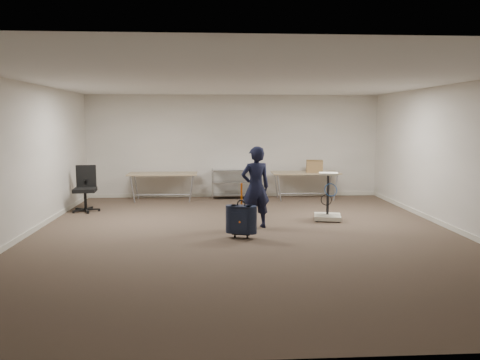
{
  "coord_description": "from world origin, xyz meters",
  "views": [
    {
      "loc": [
        -0.62,
        -8.37,
        2.1
      ],
      "look_at": [
        -0.09,
        0.3,
        1.0
      ],
      "focal_mm": 35.0,
      "sensor_mm": 36.0,
      "label": 1
    }
  ],
  "objects": [
    {
      "name": "suitcase",
      "position": [
        -0.09,
        -0.18,
        0.34
      ],
      "size": [
        0.41,
        0.31,
        1.0
      ],
      "color": "#151F30",
      "rests_on": "ground"
    },
    {
      "name": "office_chair",
      "position": [
        -3.55,
        2.57,
        0.32
      ],
      "size": [
        0.64,
        0.64,
        1.06
      ],
      "color": "black",
      "rests_on": "ground"
    },
    {
      "name": "wire_shelf",
      "position": [
        0.0,
        4.2,
        0.44
      ],
      "size": [
        1.22,
        0.47,
        0.8
      ],
      "color": "silver",
      "rests_on": "ground"
    },
    {
      "name": "equipment_cart",
      "position": [
        1.84,
        1.27,
        0.27
      ],
      "size": [
        0.66,
        0.66,
        1.01
      ],
      "color": "#BFB7A4",
      "rests_on": "ground"
    },
    {
      "name": "folding_table_left",
      "position": [
        -1.9,
        3.95,
        0.68
      ],
      "size": [
        1.8,
        0.75,
        0.73
      ],
      "color": "#927759",
      "rests_on": "ground"
    },
    {
      "name": "person",
      "position": [
        0.24,
        0.64,
        0.8
      ],
      "size": [
        0.67,
        0.52,
        1.61
      ],
      "primitive_type": "imported",
      "rotation": [
        0.0,
        0.0,
        3.4
      ],
      "color": "black",
      "rests_on": "ground"
    },
    {
      "name": "folding_table_right",
      "position": [
        1.9,
        3.95,
        0.68
      ],
      "size": [
        1.8,
        0.75,
        0.73
      ],
      "color": "#927759",
      "rests_on": "ground"
    },
    {
      "name": "room_shell",
      "position": [
        0.0,
        1.38,
        0.05
      ],
      "size": [
        8.0,
        9.0,
        9.0
      ],
      "color": "beige",
      "rests_on": "ground"
    },
    {
      "name": "ground",
      "position": [
        0.0,
        0.0,
        0.0
      ],
      "size": [
        9.0,
        9.0,
        0.0
      ],
      "primitive_type": "plane",
      "color": "#48392B",
      "rests_on": "ground"
    },
    {
      "name": "cardboard_box",
      "position": [
        2.14,
        3.93,
        0.89
      ],
      "size": [
        0.48,
        0.39,
        0.32
      ],
      "primitive_type": "cube",
      "rotation": [
        0.0,
        0.0,
        -0.17
      ],
      "color": "olive",
      "rests_on": "folding_table_right"
    }
  ]
}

